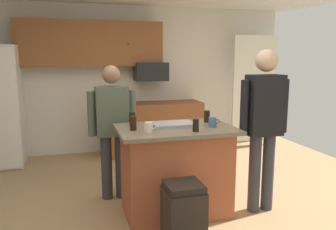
# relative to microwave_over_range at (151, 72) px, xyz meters

# --- Properties ---
(floor) EXTENTS (7.04, 7.04, 0.00)m
(floor) POSITION_rel_microwave_over_range_xyz_m (-0.60, -2.50, -1.45)
(floor) COLOR tan
(floor) RESTS_ON ground
(back_wall) EXTENTS (6.40, 0.10, 2.60)m
(back_wall) POSITION_rel_microwave_over_range_xyz_m (-0.60, 0.30, -0.15)
(back_wall) COLOR silver
(back_wall) RESTS_ON ground
(french_door_window_panel) EXTENTS (0.90, 0.06, 2.00)m
(french_door_window_panel) POSITION_rel_microwave_over_range_xyz_m (2.00, -0.10, -0.35)
(french_door_window_panel) COLOR white
(french_door_window_panel) RESTS_ON ground
(cabinet_run_upper) EXTENTS (2.40, 0.38, 0.75)m
(cabinet_run_upper) POSITION_rel_microwave_over_range_xyz_m (-1.00, 0.10, 0.48)
(cabinet_run_upper) COLOR brown
(cabinet_run_lower) EXTENTS (1.80, 0.63, 0.90)m
(cabinet_run_lower) POSITION_rel_microwave_over_range_xyz_m (0.00, -0.02, -1.00)
(cabinet_run_lower) COLOR brown
(cabinet_run_lower) RESTS_ON ground
(microwave_over_range) EXTENTS (0.56, 0.40, 0.32)m
(microwave_over_range) POSITION_rel_microwave_over_range_xyz_m (0.00, 0.00, 0.00)
(microwave_over_range) COLOR black
(kitchen_island) EXTENTS (1.24, 0.82, 0.97)m
(kitchen_island) POSITION_rel_microwave_over_range_xyz_m (-0.31, -2.48, -0.96)
(kitchen_island) COLOR #AD5638
(kitchen_island) RESTS_ON ground
(person_guest_left) EXTENTS (0.57, 0.24, 1.79)m
(person_guest_left) POSITION_rel_microwave_over_range_xyz_m (0.63, -2.68, -0.41)
(person_guest_left) COLOR #383842
(person_guest_left) RESTS_ON ground
(person_host_foreground) EXTENTS (0.57, 0.22, 1.61)m
(person_host_foreground) POSITION_rel_microwave_over_range_xyz_m (-0.91, -1.88, -0.53)
(person_host_foreground) COLOR #383842
(person_host_foreground) RESTS_ON ground
(mug_ceramic_white) EXTENTS (0.12, 0.08, 0.10)m
(mug_ceramic_white) POSITION_rel_microwave_over_range_xyz_m (-0.64, -2.64, -0.43)
(mug_ceramic_white) COLOR white
(mug_ceramic_white) RESTS_ON kitchen_island
(glass_short_whisky) EXTENTS (0.06, 0.06, 0.13)m
(glass_short_whisky) POSITION_rel_microwave_over_range_xyz_m (-0.18, -2.73, -0.42)
(glass_short_whisky) COLOR black
(glass_short_whisky) RESTS_ON kitchen_island
(glass_dark_ale) EXTENTS (0.07, 0.07, 0.14)m
(glass_dark_ale) POSITION_rel_microwave_over_range_xyz_m (-0.77, -2.49, -0.41)
(glass_dark_ale) COLOR black
(glass_dark_ale) RESTS_ON kitchen_island
(mug_blue_stoneware) EXTENTS (0.13, 0.08, 0.11)m
(mug_blue_stoneware) POSITION_rel_microwave_over_range_xyz_m (0.07, -2.58, -0.43)
(mug_blue_stoneware) COLOR #4C6B99
(mug_blue_stoneware) RESTS_ON kitchen_island
(glass_stout_tall) EXTENTS (0.07, 0.07, 0.14)m
(glass_stout_tall) POSITION_rel_microwave_over_range_xyz_m (0.12, -2.31, -0.42)
(glass_stout_tall) COLOR black
(glass_stout_tall) RESTS_ON kitchen_island
(glass_pilsner) EXTENTS (0.07, 0.07, 0.15)m
(glass_pilsner) POSITION_rel_microwave_over_range_xyz_m (-0.74, -2.26, -0.41)
(glass_pilsner) COLOR black
(glass_pilsner) RESTS_ON kitchen_island
(serving_tray) EXTENTS (0.44, 0.30, 0.04)m
(serving_tray) POSITION_rel_microwave_over_range_xyz_m (-0.33, -2.43, -0.46)
(serving_tray) COLOR #B7B7BC
(serving_tray) RESTS_ON kitchen_island
(trash_bin) EXTENTS (0.34, 0.34, 0.61)m
(trash_bin) POSITION_rel_microwave_over_range_xyz_m (-0.45, -3.17, -1.15)
(trash_bin) COLOR black
(trash_bin) RESTS_ON ground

